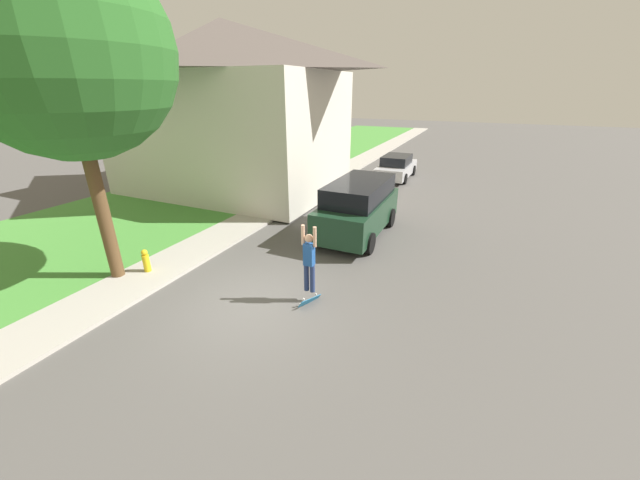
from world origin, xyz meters
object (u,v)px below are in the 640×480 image
at_px(suv_parked, 358,207).
at_px(skateboarder, 309,259).
at_px(fire_hydrant, 146,261).
at_px(lawn_tree_near, 62,50).
at_px(car_down_street, 396,167).
at_px(skateboard, 310,300).

height_order(suv_parked, skateboarder, skateboarder).
bearing_deg(skateboarder, fire_hydrant, -172.17).
height_order(skateboarder, fire_hydrant, skateboarder).
relative_size(lawn_tree_near, car_down_street, 1.98).
bearing_deg(skateboard, lawn_tree_near, -169.15).
relative_size(suv_parked, skateboard, 6.23).
xyz_separation_m(lawn_tree_near, fire_hydrant, (0.60, 0.54, -5.56)).
distance_m(lawn_tree_near, car_down_street, 17.47).
bearing_deg(skateboard, suv_parked, 95.05).
height_order(lawn_tree_near, car_down_street, lawn_tree_near).
distance_m(suv_parked, car_down_street, 9.88).
relative_size(lawn_tree_near, fire_hydrant, 11.99).
height_order(skateboarder, skateboard, skateboarder).
distance_m(lawn_tree_near, skateboard, 8.33).
height_order(car_down_street, fire_hydrant, car_down_street).
xyz_separation_m(car_down_street, skateboarder, (1.26, -14.79, 0.55)).
bearing_deg(lawn_tree_near, skateboard, 10.85).
xyz_separation_m(lawn_tree_near, suv_parked, (5.32, 6.20, -4.91)).
height_order(lawn_tree_near, skateboarder, lawn_tree_near).
bearing_deg(skateboarder, suv_parked, 94.46).
relative_size(lawn_tree_near, skateboarder, 4.67).
xyz_separation_m(car_down_street, skateboard, (1.32, -14.93, -0.59)).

